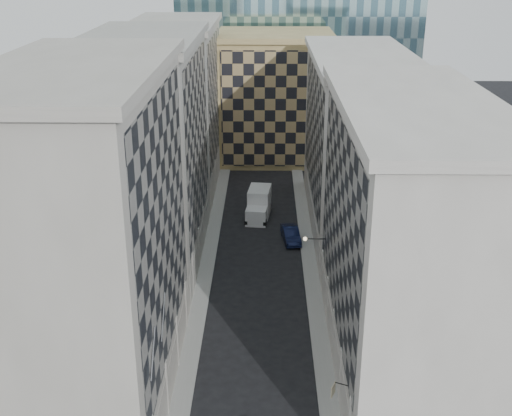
# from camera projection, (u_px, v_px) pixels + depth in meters

# --- Properties ---
(sidewalk_west) EXTENTS (1.50, 100.00, 0.15)m
(sidewalk_west) POSITION_uv_depth(u_px,v_px,m) (206.00, 268.00, 64.69)
(sidewalk_west) COLOR gray
(sidewalk_west) RESTS_ON ground
(sidewalk_east) EXTENTS (1.50, 100.00, 0.15)m
(sidewalk_east) POSITION_uv_depth(u_px,v_px,m) (310.00, 269.00, 64.54)
(sidewalk_east) COLOR gray
(sidewalk_east) RESTS_ON ground
(bldg_left_a) EXTENTS (10.80, 22.80, 23.70)m
(bldg_left_a) POSITION_uv_depth(u_px,v_px,m) (92.00, 243.00, 42.74)
(bldg_left_a) COLOR #A19C91
(bldg_left_a) RESTS_ON ground
(bldg_left_b) EXTENTS (10.80, 22.80, 22.70)m
(bldg_left_b) POSITION_uv_depth(u_px,v_px,m) (149.00, 153.00, 63.32)
(bldg_left_b) COLOR #99978E
(bldg_left_b) RESTS_ON ground
(bldg_left_c) EXTENTS (10.80, 22.80, 21.70)m
(bldg_left_c) POSITION_uv_depth(u_px,v_px,m) (178.00, 107.00, 83.89)
(bldg_left_c) COLOR #A19C91
(bldg_left_c) RESTS_ON ground
(bldg_right_a) EXTENTS (10.80, 26.80, 20.70)m
(bldg_right_a) POSITION_uv_depth(u_px,v_px,m) (405.00, 240.00, 46.71)
(bldg_right_a) COLOR #BCB6AD
(bldg_right_a) RESTS_ON ground
(bldg_right_b) EXTENTS (10.80, 28.80, 19.70)m
(bldg_right_b) POSITION_uv_depth(u_px,v_px,m) (357.00, 142.00, 71.90)
(bldg_right_b) COLOR #BCB6AD
(bldg_right_b) RESTS_ON ground
(tan_block) EXTENTS (16.80, 14.80, 18.80)m
(tan_block) POSITION_uv_depth(u_px,v_px,m) (275.00, 96.00, 96.18)
(tan_block) COLOR tan
(tan_block) RESTS_ON ground
(flagpoles_left) EXTENTS (0.10, 6.33, 2.33)m
(flagpoles_left) POSITION_uv_depth(u_px,v_px,m) (158.00, 334.00, 39.48)
(flagpoles_left) COLOR gray
(flagpoles_left) RESTS_ON ground
(bracket_lamp) EXTENTS (1.98, 0.36, 0.36)m
(bracket_lamp) POSITION_uv_depth(u_px,v_px,m) (307.00, 239.00, 56.69)
(bracket_lamp) COLOR black
(bracket_lamp) RESTS_ON ground
(box_truck) EXTENTS (3.14, 6.36, 3.36)m
(box_truck) POSITION_uv_depth(u_px,v_px,m) (259.00, 205.00, 76.84)
(box_truck) COLOR white
(box_truck) RESTS_ON ground
(dark_car) EXTENTS (2.29, 4.98, 1.58)m
(dark_car) POSITION_uv_depth(u_px,v_px,m) (291.00, 234.00, 70.60)
(dark_car) COLOR #0F1637
(dark_car) RESTS_ON ground
(shop_sign) EXTENTS (1.15, 0.75, 0.88)m
(shop_sign) POSITION_uv_depth(u_px,v_px,m) (334.00, 389.00, 41.04)
(shop_sign) COLOR black
(shop_sign) RESTS_ON ground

